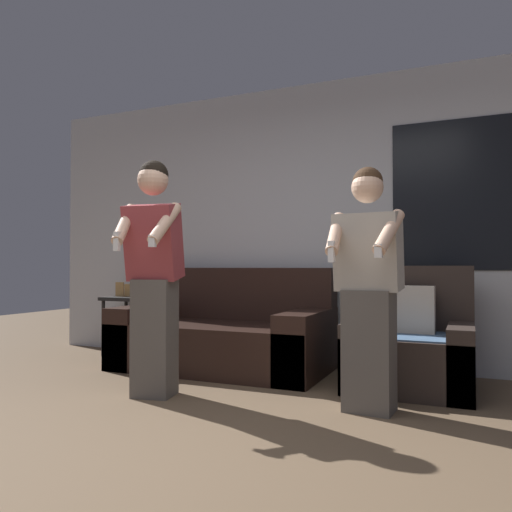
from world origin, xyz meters
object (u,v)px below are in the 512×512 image
armchair (410,347)px  side_table (130,305)px  person_left (154,274)px  couch (225,335)px  person_right (368,288)px

armchair → side_table: (-2.90, 0.34, 0.21)m
armchair → person_left: size_ratio=0.55×
couch → person_left: 1.25m
couch → side_table: 1.29m
side_table → person_left: person_left is taller
armchair → person_left: person_left is taller
side_table → person_right: person_right is taller
side_table → person_left: size_ratio=0.45×
person_left → armchair: bearing=30.8°
side_table → person_left: 1.85m
side_table → person_right: size_ratio=0.49×
couch → armchair: bearing=-3.9°
armchair → person_left: (-1.67, -0.99, 0.57)m
couch → person_right: size_ratio=1.20×
couch → person_left: person_left is taller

